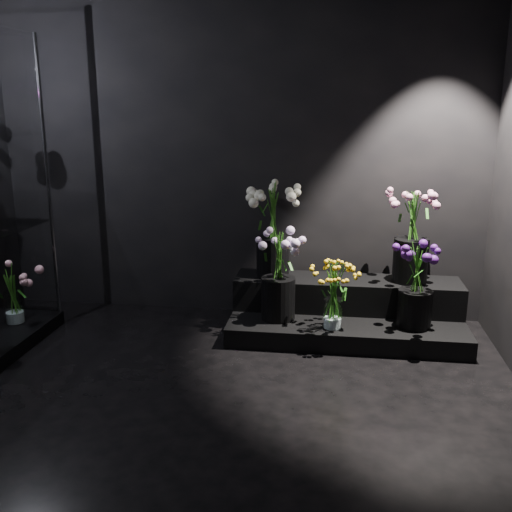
# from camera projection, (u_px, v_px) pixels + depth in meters

# --- Properties ---
(floor) EXTENTS (4.00, 4.00, 0.00)m
(floor) POSITION_uv_depth(u_px,v_px,m) (177.00, 437.00, 3.05)
(floor) COLOR black
(floor) RESTS_ON ground
(wall_back) EXTENTS (4.00, 0.00, 4.00)m
(wall_back) POSITION_uv_depth(u_px,v_px,m) (238.00, 147.00, 4.61)
(wall_back) COLOR black
(wall_back) RESTS_ON floor
(display_riser) EXTENTS (1.77, 0.79, 0.39)m
(display_riser) POSITION_uv_depth(u_px,v_px,m) (346.00, 311.00, 4.46)
(display_riser) COLOR black
(display_riser) RESTS_ON floor
(bouquet_orange_bells) EXTENTS (0.34, 0.34, 0.51)m
(bouquet_orange_bells) POSITION_uv_depth(u_px,v_px,m) (334.00, 293.00, 4.10)
(bouquet_orange_bells) COLOR white
(bouquet_orange_bells) RESTS_ON display_riser
(bouquet_lilac) EXTENTS (0.47, 0.47, 0.66)m
(bouquet_lilac) POSITION_uv_depth(u_px,v_px,m) (278.00, 271.00, 4.26)
(bouquet_lilac) COLOR black
(bouquet_lilac) RESTS_ON display_riser
(bouquet_purple) EXTENTS (0.37, 0.37, 0.63)m
(bouquet_purple) POSITION_uv_depth(u_px,v_px,m) (416.00, 282.00, 4.11)
(bouquet_purple) COLOR black
(bouquet_purple) RESTS_ON display_riser
(bouquet_cream_roses) EXTENTS (0.43, 0.43, 0.74)m
(bouquet_cream_roses) POSITION_uv_depth(u_px,v_px,m) (273.00, 224.00, 4.49)
(bouquet_cream_roses) COLOR black
(bouquet_cream_roses) RESTS_ON display_riser
(bouquet_pink_roses) EXTENTS (0.41, 0.41, 0.74)m
(bouquet_pink_roses) POSITION_uv_depth(u_px,v_px,m) (413.00, 229.00, 4.34)
(bouquet_pink_roses) COLOR black
(bouquet_pink_roses) RESTS_ON display_riser
(bouquet_case_base_pink) EXTENTS (0.42, 0.42, 0.47)m
(bouquet_case_base_pink) POSITION_uv_depth(u_px,v_px,m) (12.00, 291.00, 4.33)
(bouquet_case_base_pink) COLOR white
(bouquet_case_base_pink) RESTS_ON display_case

